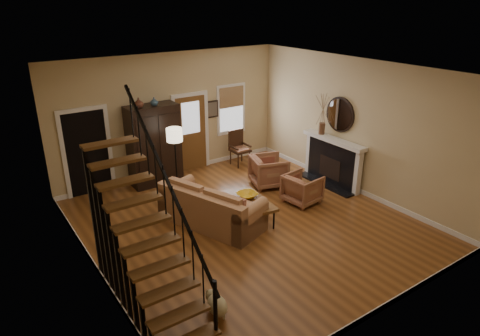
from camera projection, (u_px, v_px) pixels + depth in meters
room at (189, 140)px, 9.92m from camera, size 7.00×7.33×3.30m
staircase at (144, 217)px, 6.30m from camera, size 0.94×2.80×3.20m
fireplace at (334, 157)px, 11.10m from camera, size 0.33×1.95×2.30m
armoire at (154, 145)px, 11.00m from camera, size 1.30×0.60×2.10m
vase_a at (139, 103)px, 10.30m from camera, size 0.24×0.24×0.25m
vase_b at (154, 101)px, 10.51m from camera, size 0.20×0.20×0.21m
sofa at (212, 206)px, 9.19m from camera, size 1.71×2.48×0.85m
coffee_table at (249, 210)px, 9.38m from camera, size 0.91×1.37×0.49m
bowl at (247, 195)px, 9.41m from camera, size 0.44×0.44×0.11m
books at (253, 206)px, 8.99m from camera, size 0.23×0.32×0.06m
armchair_left at (302, 189)px, 10.18m from camera, size 0.87×0.85×0.71m
armchair_right at (269, 171)px, 11.08m from camera, size 1.10×1.09×0.80m
floor_lamp at (176, 161)px, 10.49m from camera, size 0.51×0.51×1.69m
side_chair at (240, 148)px, 12.39m from camera, size 0.54×0.54×1.02m
dog at (217, 307)px, 6.59m from camera, size 0.35×0.52×0.36m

